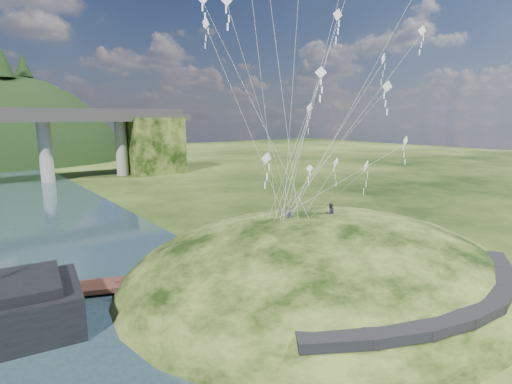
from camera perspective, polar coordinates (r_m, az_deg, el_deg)
ground at (r=29.30m, az=0.94°, el=-16.30°), size 320.00×320.00×0.00m
grass_hill at (r=36.19m, az=9.17°, el=-13.57°), size 36.00×32.00×13.00m
footpath at (r=28.30m, az=26.60°, el=-13.85°), size 22.29×5.84×0.83m
wooden_dock at (r=33.53m, az=-13.57°, el=-12.11°), size 14.65×7.74×1.06m
kite_flyers at (r=34.87m, az=8.87°, el=-1.73°), size 4.64×2.02×1.90m
kite_swarm at (r=31.80m, az=10.13°, el=20.00°), size 20.35×12.44×20.26m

